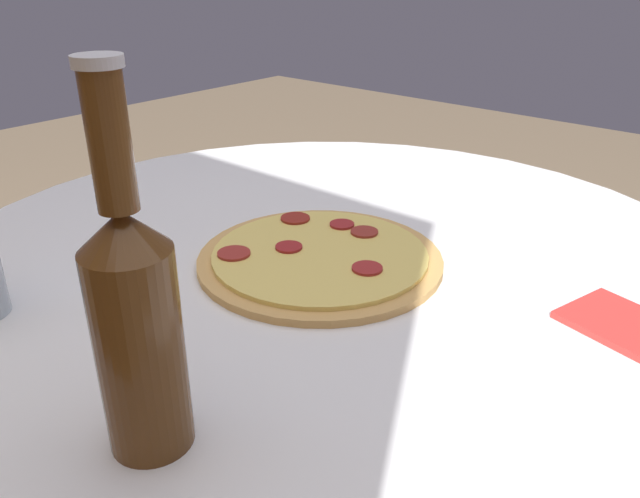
# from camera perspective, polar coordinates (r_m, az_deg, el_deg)

# --- Properties ---
(table) EXTENTS (1.10, 1.10, 0.75)m
(table) POSITION_cam_1_polar(r_m,az_deg,el_deg) (0.95, 0.82, -10.78)
(table) COLOR white
(table) RESTS_ON ground_plane
(pizza) EXTENTS (0.32, 0.32, 0.02)m
(pizza) POSITION_cam_1_polar(r_m,az_deg,el_deg) (0.82, -0.02, -0.75)
(pizza) COLOR tan
(pizza) RESTS_ON table
(beer_bottle) EXTENTS (0.07, 0.07, 0.31)m
(beer_bottle) POSITION_cam_1_polar(r_m,az_deg,el_deg) (0.50, -16.46, -6.31)
(beer_bottle) COLOR #563314
(beer_bottle) RESTS_ON table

